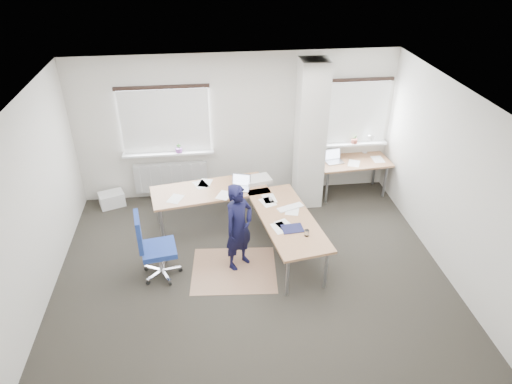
{
  "coord_description": "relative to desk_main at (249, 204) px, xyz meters",
  "views": [
    {
      "loc": [
        -0.59,
        -5.49,
        4.78
      ],
      "look_at": [
        0.18,
        0.9,
        0.91
      ],
      "focal_mm": 32.0,
      "sensor_mm": 36.0,
      "label": 1
    }
  ],
  "objects": [
    {
      "name": "ground",
      "position": [
        -0.06,
        -0.88,
        -0.69
      ],
      "size": [
        6.0,
        6.0,
        0.0
      ],
      "primitive_type": "plane",
      "color": "black",
      "rests_on": "ground"
    },
    {
      "name": "person",
      "position": [
        -0.23,
        -0.68,
        0.04
      ],
      "size": [
        0.63,
        0.61,
        1.46
      ],
      "primitive_type": "imported",
      "rotation": [
        0.0,
        0.0,
        0.69
      ],
      "color": "black",
      "rests_on": "ground"
    },
    {
      "name": "task_chair",
      "position": [
        -1.5,
        -0.8,
        -0.37
      ],
      "size": [
        0.63,
        0.62,
        1.14
      ],
      "rotation": [
        0.0,
        0.0,
        0.16
      ],
      "color": "navy",
      "rests_on": "ground"
    },
    {
      "name": "room_shell",
      "position": [
        0.12,
        -0.43,
        1.05
      ],
      "size": [
        6.04,
        5.04,
        2.82
      ],
      "color": "beige",
      "rests_on": "ground"
    },
    {
      "name": "desk_main",
      "position": [
        0.0,
        0.0,
        0.0
      ],
      "size": [
        2.79,
        2.63,
        0.96
      ],
      "rotation": [
        0.0,
        0.0,
        0.16
      ],
      "color": "#8E613D",
      "rests_on": "ground"
    },
    {
      "name": "white_crate",
      "position": [
        -2.52,
        1.37,
        -0.56
      ],
      "size": [
        0.53,
        0.45,
        0.27
      ],
      "primitive_type": "cube",
      "rotation": [
        0.0,
        0.0,
        0.35
      ],
      "color": "white",
      "rests_on": "ground"
    },
    {
      "name": "desk_side",
      "position": [
        2.18,
        1.27,
        -0.01
      ],
      "size": [
        1.45,
        0.81,
        1.22
      ],
      "rotation": [
        0.0,
        0.0,
        0.07
      ],
      "color": "#8E613D",
      "rests_on": "ground"
    },
    {
      "name": "floor_mat",
      "position": [
        -0.33,
        -0.82,
        -0.69
      ],
      "size": [
        1.4,
        1.22,
        0.01
      ],
      "primitive_type": "cube",
      "rotation": [
        0.0,
        0.0,
        -0.08
      ],
      "color": "#936A50",
      "rests_on": "ground"
    }
  ]
}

